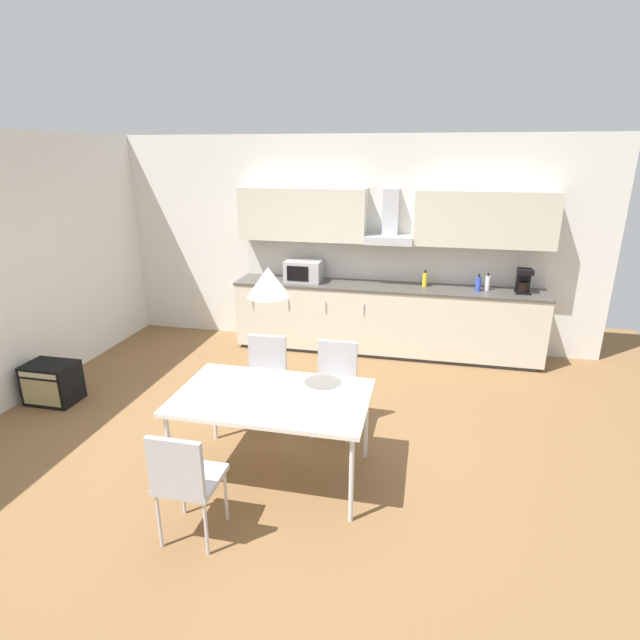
% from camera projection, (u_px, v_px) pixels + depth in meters
% --- Properties ---
extents(ground_plane, '(8.82, 8.27, 0.02)m').
position_uv_depth(ground_plane, '(276.00, 443.00, 4.66)').
color(ground_plane, brown).
extents(wall_back, '(7.05, 0.10, 2.79)m').
position_uv_depth(wall_back, '(334.00, 243.00, 6.80)').
color(wall_back, silver).
rests_on(wall_back, ground_plane).
extents(kitchen_counter, '(3.99, 0.62, 0.92)m').
position_uv_depth(kitchen_counter, '(385.00, 319.00, 6.62)').
color(kitchen_counter, '#333333').
rests_on(kitchen_counter, ground_plane).
extents(backsplash_tile, '(3.97, 0.02, 0.50)m').
position_uv_depth(backsplash_tile, '(389.00, 262.00, 6.66)').
color(backsplash_tile, silver).
rests_on(backsplash_tile, kitchen_counter).
extents(upper_wall_cabinets, '(3.97, 0.40, 0.68)m').
position_uv_depth(upper_wall_cabinets, '(390.00, 217.00, 6.32)').
color(upper_wall_cabinets, beige).
extents(microwave, '(0.48, 0.35, 0.28)m').
position_uv_depth(microwave, '(304.00, 271.00, 6.65)').
color(microwave, '#ADADB2').
rests_on(microwave, kitchen_counter).
extents(coffee_maker, '(0.18, 0.19, 0.30)m').
position_uv_depth(coffee_maker, '(524.00, 281.00, 6.11)').
color(coffee_maker, black).
rests_on(coffee_maker, kitchen_counter).
extents(bottle_white, '(0.06, 0.06, 0.22)m').
position_uv_depth(bottle_white, '(487.00, 283.00, 6.23)').
color(bottle_white, white).
rests_on(bottle_white, kitchen_counter).
extents(bottle_yellow, '(0.06, 0.06, 0.22)m').
position_uv_depth(bottle_yellow, '(425.00, 280.00, 6.39)').
color(bottle_yellow, yellow).
rests_on(bottle_yellow, kitchen_counter).
extents(bottle_blue, '(0.07, 0.07, 0.21)m').
position_uv_depth(bottle_blue, '(478.00, 284.00, 6.20)').
color(bottle_blue, blue).
rests_on(bottle_blue, kitchen_counter).
extents(dining_table, '(1.54, 0.94, 0.74)m').
position_uv_depth(dining_table, '(272.00, 400.00, 3.97)').
color(dining_table, silver).
rests_on(dining_table, ground_plane).
extents(chair_far_left, '(0.42, 0.42, 0.87)m').
position_uv_depth(chair_far_left, '(265.00, 371.00, 4.89)').
color(chair_far_left, '#B2B2B7').
rests_on(chair_far_left, ground_plane).
extents(chair_far_right, '(0.41, 0.41, 0.87)m').
position_uv_depth(chair_far_right, '(335.00, 378.00, 4.74)').
color(chair_far_right, '#B2B2B7').
rests_on(chair_far_right, ground_plane).
extents(chair_near_left, '(0.40, 0.40, 0.87)m').
position_uv_depth(chair_near_left, '(184.00, 476.00, 3.31)').
color(chair_near_left, '#B2B2B7').
rests_on(chair_near_left, ground_plane).
extents(guitar_amp, '(0.52, 0.37, 0.44)m').
position_uv_depth(guitar_amp, '(52.00, 383.00, 5.35)').
color(guitar_amp, black).
rests_on(guitar_amp, ground_plane).
extents(pendant_lamp, '(0.32, 0.32, 0.22)m').
position_uv_depth(pendant_lamp, '(268.00, 282.00, 3.66)').
color(pendant_lamp, silver).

